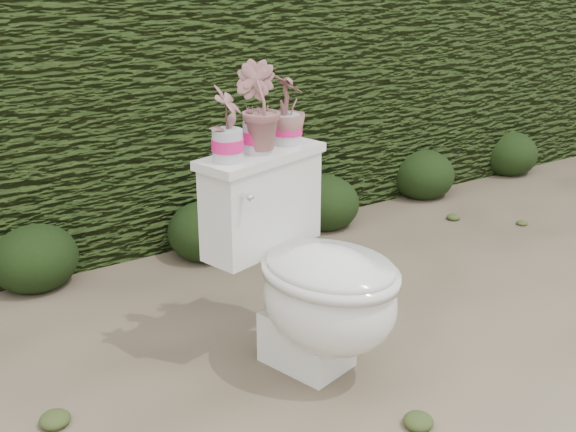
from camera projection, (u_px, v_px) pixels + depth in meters
ground at (303, 342)px, 2.84m from camera, size 60.00×60.00×0.00m
hedge at (135, 78)px, 3.81m from camera, size 8.00×1.00×1.60m
toilet at (312, 278)px, 2.56m from camera, size 0.62×0.77×0.78m
potted_plant_left at (227, 126)px, 2.40m from camera, size 0.15×0.15×0.24m
potted_plant_center at (257, 110)px, 2.49m from camera, size 0.18×0.20×0.30m
potted_plant_right at (287, 111)px, 2.61m from camera, size 0.14×0.14×0.24m
liriope_clump_2 at (33, 252)px, 3.26m from camera, size 0.40×0.40×0.32m
liriope_clump_3 at (206, 226)px, 3.58m from camera, size 0.38×0.38×0.30m
liriope_clump_4 at (324, 198)px, 3.96m from camera, size 0.39×0.39×0.31m
liriope_clump_5 at (423, 170)px, 4.44m from camera, size 0.39×0.39×0.31m
liriope_clump_6 at (509, 150)px, 4.89m from camera, size 0.39×0.39×0.31m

